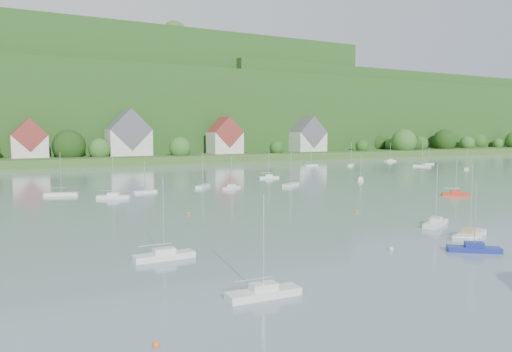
{
  "coord_description": "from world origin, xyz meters",
  "views": [
    {
      "loc": [
        -42.73,
        -4.45,
        12.0
      ],
      "look_at": [
        0.12,
        75.0,
        4.0
      ],
      "focal_mm": 34.8,
      "sensor_mm": 36.0,
      "label": 1
    }
  ],
  "objects_px": {
    "near_sailboat_1": "(474,248)",
    "near_sailboat_6": "(164,255)",
    "near_sailboat_3": "(436,222)",
    "near_sailboat_0": "(263,292)",
    "near_sailboat_2": "(470,234)",
    "near_sailboat_5": "(456,194)"
  },
  "relations": [
    {
      "from": "near_sailboat_3",
      "to": "near_sailboat_5",
      "type": "height_order",
      "value": "near_sailboat_3"
    },
    {
      "from": "near_sailboat_1",
      "to": "near_sailboat_3",
      "type": "xyz_separation_m",
      "value": [
        7.63,
        11.68,
        0.03
      ]
    },
    {
      "from": "near_sailboat_0",
      "to": "near_sailboat_6",
      "type": "xyz_separation_m",
      "value": [
        -2.99,
        13.96,
        0.01
      ]
    },
    {
      "from": "near_sailboat_5",
      "to": "near_sailboat_0",
      "type": "bearing_deg",
      "value": -112.22
    },
    {
      "from": "near_sailboat_0",
      "to": "near_sailboat_2",
      "type": "xyz_separation_m",
      "value": [
        30.78,
        6.73,
        0.02
      ]
    },
    {
      "from": "near_sailboat_3",
      "to": "near_sailboat_2",
      "type": "bearing_deg",
      "value": -134.68
    },
    {
      "from": "near_sailboat_1",
      "to": "near_sailboat_6",
      "type": "distance_m",
      "value": 30.78
    },
    {
      "from": "near_sailboat_3",
      "to": "near_sailboat_5",
      "type": "relative_size",
      "value": 1.16
    },
    {
      "from": "near_sailboat_6",
      "to": "near_sailboat_0",
      "type": "bearing_deg",
      "value": -77.79
    },
    {
      "from": "near_sailboat_5",
      "to": "near_sailboat_6",
      "type": "distance_m",
      "value": 66.06
    },
    {
      "from": "near_sailboat_0",
      "to": "near_sailboat_6",
      "type": "bearing_deg",
      "value": 104.44
    },
    {
      "from": "near_sailboat_3",
      "to": "near_sailboat_6",
      "type": "height_order",
      "value": "near_sailboat_3"
    },
    {
      "from": "near_sailboat_1",
      "to": "near_sailboat_5",
      "type": "height_order",
      "value": "near_sailboat_1"
    },
    {
      "from": "near_sailboat_1",
      "to": "near_sailboat_6",
      "type": "height_order",
      "value": "near_sailboat_6"
    },
    {
      "from": "near_sailboat_3",
      "to": "near_sailboat_6",
      "type": "distance_m",
      "value": 35.99
    },
    {
      "from": "near_sailboat_0",
      "to": "near_sailboat_3",
      "type": "bearing_deg",
      "value": 24.85
    },
    {
      "from": "near_sailboat_3",
      "to": "near_sailboat_1",
      "type": "bearing_deg",
      "value": -150.09
    },
    {
      "from": "near_sailboat_1",
      "to": "near_sailboat_6",
      "type": "relative_size",
      "value": 0.89
    },
    {
      "from": "near_sailboat_5",
      "to": "near_sailboat_2",
      "type": "bearing_deg",
      "value": -99.12
    },
    {
      "from": "near_sailboat_3",
      "to": "near_sailboat_6",
      "type": "bearing_deg",
      "value": 152.6
    },
    {
      "from": "near_sailboat_1",
      "to": "near_sailboat_2",
      "type": "xyz_separation_m",
      "value": [
        5.41,
        4.75,
        0.04
      ]
    },
    {
      "from": "near_sailboat_3",
      "to": "near_sailboat_5",
      "type": "bearing_deg",
      "value": 8.74
    }
  ]
}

